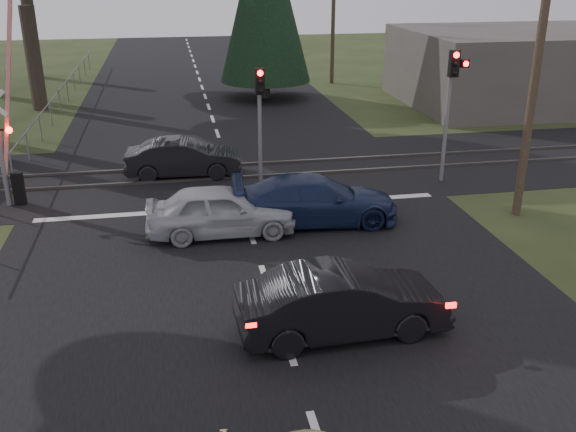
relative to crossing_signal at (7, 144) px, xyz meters
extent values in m
plane|color=#283317|center=(7.27, -9.79, -2.06)|extent=(120.00, 120.00, 0.00)
cube|color=black|center=(7.27, 0.21, -2.05)|extent=(14.00, 100.00, 0.01)
cube|color=black|center=(7.27, 2.21, -2.05)|extent=(120.00, 8.00, 0.01)
cube|color=silver|center=(7.27, -1.59, -2.05)|extent=(13.00, 0.35, 0.00)
cube|color=#59544C|center=(7.27, 1.41, -2.01)|extent=(120.00, 0.12, 0.10)
cube|color=#59544C|center=(7.27, 3.01, -2.01)|extent=(120.00, 0.12, 0.10)
cylinder|color=slate|center=(-0.23, 0.01, -0.16)|extent=(0.18, 0.18, 3.80)
sphere|color=#FF0C07|center=(0.15, -0.14, 0.49)|extent=(0.22, 0.22, 0.22)
cube|color=black|center=(0.12, 0.01, -1.51)|extent=(0.35, 0.25, 1.10)
cube|color=red|center=(0.32, 0.01, 1.94)|extent=(1.16, 0.10, 5.93)
cylinder|color=slate|center=(14.77, -0.19, -0.16)|extent=(0.14, 0.14, 3.80)
cube|color=black|center=(14.77, -0.37, 2.19)|extent=(0.32, 0.24, 0.90)
sphere|color=#FF0C07|center=(14.77, -0.50, 2.49)|extent=(0.20, 0.20, 0.20)
sphere|color=black|center=(14.77, -0.50, 2.19)|extent=(0.18, 0.18, 0.18)
sphere|color=black|center=(14.77, -0.50, 1.89)|extent=(0.18, 0.18, 0.18)
cube|color=black|center=(15.15, -0.37, 2.19)|extent=(0.28, 0.22, 0.28)
sphere|color=#FF0C07|center=(15.15, -0.49, 2.19)|extent=(0.18, 0.18, 0.18)
cylinder|color=slate|center=(8.27, 1.01, -0.46)|extent=(0.14, 0.14, 3.20)
cube|color=black|center=(8.27, 0.83, 1.59)|extent=(0.32, 0.24, 0.90)
sphere|color=#FF0C07|center=(8.27, 0.70, 1.89)|extent=(0.20, 0.20, 0.20)
sphere|color=black|center=(8.27, 0.70, 1.59)|extent=(0.18, 0.18, 0.18)
sphere|color=black|center=(8.27, 0.70, 1.29)|extent=(0.18, 0.18, 0.18)
cylinder|color=#4C3D2D|center=(15.77, -3.79, 2.44)|extent=(0.26, 0.26, 9.00)
cylinder|color=#4C3D2D|center=(15.77, 20.21, 2.44)|extent=(0.26, 0.26, 9.00)
cylinder|color=#473D33|center=(-1.73, 15.21, 0.64)|extent=(0.80, 0.80, 5.40)
cylinder|color=#473D33|center=(-3.73, 26.21, 0.64)|extent=(0.80, 0.80, 5.40)
cylinder|color=#473D33|center=(10.77, 16.21, -1.06)|extent=(0.50, 0.50, 2.00)
cube|color=#59514C|center=(25.27, 12.21, -0.06)|extent=(14.00, 10.00, 4.00)
imported|color=black|center=(8.51, -9.54, -1.31)|extent=(4.58, 1.79, 1.49)
imported|color=#ACAEB5|center=(6.45, -3.67, -1.32)|extent=(4.37, 1.80, 1.48)
imported|color=#162244|center=(9.34, -3.27, -1.33)|extent=(5.15, 2.38, 1.46)
imported|color=black|center=(5.55, 2.07, -1.36)|extent=(4.30, 1.72, 1.39)
camera|label=1|loc=(5.19, -21.09, 5.42)|focal=40.00mm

